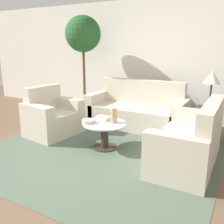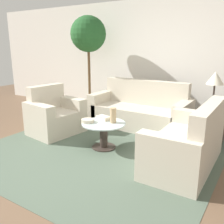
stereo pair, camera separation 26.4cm
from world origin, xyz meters
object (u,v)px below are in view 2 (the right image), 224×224
Objects in this scene: sofa_main at (140,112)px; bowl at (88,121)px; coffee_table at (104,132)px; vase at (113,115)px; armchair at (54,117)px; potted_plant at (88,39)px; loveseat at (190,146)px; table_lamp at (215,80)px; book_stack at (103,118)px.

bowl is (-0.24, -1.43, 0.15)m from sofa_main.
sofa_main is at bearing 89.82° from coffee_table.
sofa_main reaches higher than vase.
coffee_table is (1.22, -0.11, -0.03)m from armchair.
loveseat is at bearing -26.39° from potted_plant.
armchair is 0.45× the size of potted_plant.
armchair is at bearing -156.89° from table_lamp.
table_lamp is at bearing -59.29° from armchair.
bowl is (-0.24, -0.11, 0.18)m from coffee_table.
sofa_main is at bearing 80.45° from bowl.
table_lamp reaches higher than loveseat.
coffee_table is 1.09× the size of table_lamp.
potted_plant reaches higher than coffee_table.
sofa_main is at bearing -132.78° from loveseat.
coffee_table is 0.31m from bowl.
coffee_table is 2.49m from potted_plant.
vase is at bearing -90.69° from loveseat.
armchair reaches higher than bowl.
sofa_main is at bearing 95.35° from vase.
coffee_table is (-1.36, -0.08, -0.03)m from loveseat.
potted_plant is (-2.77, 0.22, 0.68)m from table_lamp.
coffee_table is at bearing -138.73° from table_lamp.
armchair reaches higher than vase.
armchair is 1.58× the size of table_lamp.
table_lamp is 2.19m from bowl.
coffee_table is at bearing 24.26° from bowl.
sofa_main is 1.59m from table_lamp.
book_stack is (1.27, -1.29, -1.30)m from potted_plant.
armchair is 1.45× the size of coffee_table.
table_lamp is at bearing 41.52° from vase.
potted_plant is at bearing 175.31° from sofa_main.
coffee_table is 0.31× the size of potted_plant.
bowl is 0.29m from book_stack.
vase is (0.12, -1.23, 0.25)m from sofa_main.
vase is at bearing -83.00° from armchair.
table_lamp is 3.10× the size of bowl.
book_stack is at bearing -95.40° from sofa_main.
sofa_main is 8.30× the size of vase.
armchair reaches higher than coffee_table.
loveseat is 1.61m from bowl.
table_lamp is at bearing 39.19° from bowl.
armchair is 1.22m from coffee_table.
book_stack is (-0.23, 0.06, -0.09)m from vase.
potted_plant reaches higher than loveseat.
book_stack is (0.13, 0.26, 0.00)m from bowl.
sofa_main is 1.33m from coffee_table.
coffee_table is at bearing -87.52° from armchair.
table_lamp is (0.04, 1.14, 0.78)m from loveseat.
bowl is at bearing -155.74° from coffee_table.
armchair is 1.36m from vase.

